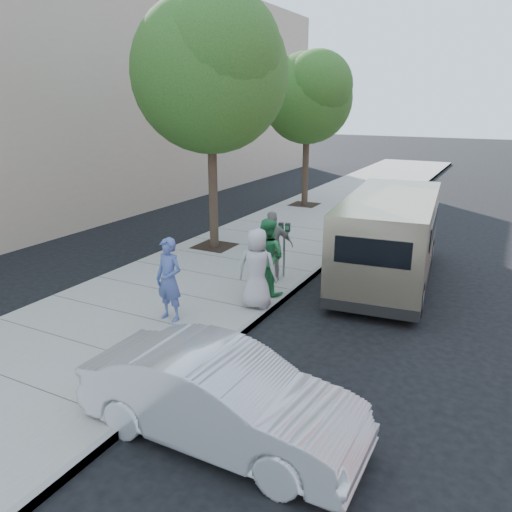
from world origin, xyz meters
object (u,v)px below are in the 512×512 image
(van, at_px, (390,237))
(person_gray_shirt, at_px, (257,269))
(sedan, at_px, (221,397))
(tree_near, at_px, (211,67))
(parking_meter, at_px, (284,238))
(tree_far, at_px, (309,94))
(person_officer, at_px, (169,280))
(person_green_shirt, at_px, (267,256))
(person_striped_polo, at_px, (273,246))

(van, bearing_deg, person_gray_shirt, -127.05)
(van, bearing_deg, sedan, -99.59)
(tree_near, bearing_deg, parking_meter, -27.08)
(tree_far, xyz_separation_m, person_officer, (2.12, -12.79, -3.84))
(person_green_shirt, bearing_deg, parking_meter, -72.21)
(van, distance_m, person_striped_polo, 3.09)
(tree_near, bearing_deg, person_gray_shirt, -47.40)
(van, bearing_deg, tree_near, 171.41)
(person_officer, bearing_deg, person_gray_shirt, 52.65)
(sedan, xyz_separation_m, person_striped_polo, (-2.07, 5.94, 0.38))
(tree_near, relative_size, person_striped_polo, 4.13)
(person_striped_polo, bearing_deg, van, 177.79)
(sedan, bearing_deg, person_officer, 47.10)
(person_officer, bearing_deg, person_green_shirt, 69.34)
(van, height_order, person_green_shirt, van)
(tree_near, bearing_deg, person_green_shirt, -41.18)
(van, height_order, sedan, van)
(parking_meter, distance_m, person_striped_polo, 0.44)
(van, relative_size, person_green_shirt, 3.48)
(tree_far, distance_m, sedan, 16.85)
(van, xyz_separation_m, sedan, (-0.49, -7.66, -0.55))
(person_striped_polo, bearing_deg, tree_near, -69.67)
(tree_far, xyz_separation_m, van, (5.54, -7.86, -3.66))
(parking_meter, xyz_separation_m, sedan, (1.92, -6.32, -0.53))
(person_officer, distance_m, person_striped_polo, 3.32)
(person_officer, relative_size, person_gray_shirt, 0.98)
(person_green_shirt, xyz_separation_m, person_striped_polo, (-0.27, 0.86, -0.01))
(parking_meter, bearing_deg, sedan, -85.37)
(parking_meter, xyz_separation_m, van, (2.42, 1.34, 0.02))
(person_striped_polo, bearing_deg, person_green_shirt, 71.40)
(sedan, relative_size, person_gray_shirt, 2.26)
(person_officer, bearing_deg, tree_near, 117.21)
(person_green_shirt, relative_size, person_striped_polo, 1.01)
(parking_meter, height_order, van, van)
(van, distance_m, sedan, 7.69)
(tree_near, height_order, person_gray_shirt, tree_near)
(tree_near, distance_m, van, 7.03)
(tree_near, relative_size, person_officer, 4.20)
(person_green_shirt, bearing_deg, sedan, 121.68)
(person_gray_shirt, bearing_deg, tree_near, -60.52)
(person_officer, bearing_deg, person_striped_polo, 80.02)
(person_green_shirt, bearing_deg, person_officer, 76.45)
(tree_far, relative_size, person_gray_shirt, 3.56)
(sedan, height_order, person_officer, person_officer)
(person_green_shirt, xyz_separation_m, person_gray_shirt, (0.19, -0.90, -0.01))
(sedan, relative_size, person_striped_polo, 2.26)
(person_officer, height_order, person_striped_polo, person_striped_polo)
(sedan, distance_m, person_gray_shirt, 4.49)
(tree_far, distance_m, person_officer, 13.52)
(van, xyz_separation_m, person_officer, (-3.42, -4.93, -0.18))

